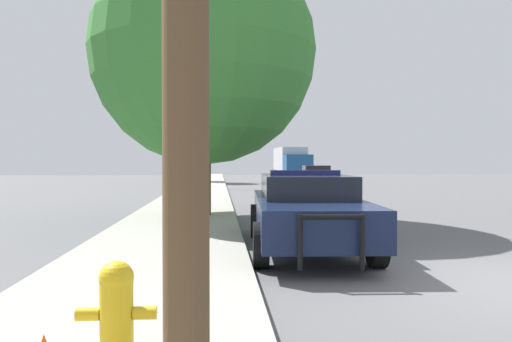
{
  "coord_description": "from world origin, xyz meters",
  "views": [
    {
      "loc": [
        -4.09,
        -6.22,
        1.65
      ],
      "look_at": [
        -2.12,
        19.78,
        1.15
      ],
      "focal_mm": 35.0,
      "sensor_mm": 36.0,
      "label": 1
    }
  ],
  "objects_px": {
    "traffic_light": "(219,128)",
    "car_background_distant": "(284,170)",
    "box_truck": "(292,162)",
    "car_background_oncoming": "(316,177)",
    "tree_sidewalk_near": "(204,53)",
    "fire_hydrant": "(117,308)",
    "tree_sidewalk_far": "(193,124)",
    "police_car": "(306,209)"
  },
  "relations": [
    {
      "from": "box_truck",
      "to": "tree_sidewalk_far",
      "type": "bearing_deg",
      "value": 25.47
    },
    {
      "from": "tree_sidewalk_near",
      "to": "tree_sidewalk_far",
      "type": "height_order",
      "value": "tree_sidewalk_near"
    },
    {
      "from": "car_background_oncoming",
      "to": "box_truck",
      "type": "height_order",
      "value": "box_truck"
    },
    {
      "from": "police_car",
      "to": "car_background_oncoming",
      "type": "bearing_deg",
      "value": -98.71
    },
    {
      "from": "police_car",
      "to": "box_truck",
      "type": "bearing_deg",
      "value": -94.92
    },
    {
      "from": "police_car",
      "to": "tree_sidewalk_near",
      "type": "height_order",
      "value": "tree_sidewalk_near"
    },
    {
      "from": "tree_sidewalk_near",
      "to": "police_car",
      "type": "bearing_deg",
      "value": -68.13
    },
    {
      "from": "police_car",
      "to": "car_background_oncoming",
      "type": "xyz_separation_m",
      "value": [
        4.09,
        19.68,
        -0.01
      ]
    },
    {
      "from": "car_background_distant",
      "to": "tree_sidewalk_near",
      "type": "height_order",
      "value": "tree_sidewalk_near"
    },
    {
      "from": "fire_hydrant",
      "to": "tree_sidewalk_far",
      "type": "distance_m",
      "value": 35.7
    },
    {
      "from": "tree_sidewalk_near",
      "to": "tree_sidewalk_far",
      "type": "relative_size",
      "value": 1.23
    },
    {
      "from": "traffic_light",
      "to": "car_background_distant",
      "type": "distance_m",
      "value": 20.07
    },
    {
      "from": "car_background_oncoming",
      "to": "box_truck",
      "type": "xyz_separation_m",
      "value": [
        0.73,
        14.82,
        0.81
      ]
    },
    {
      "from": "police_car",
      "to": "tree_sidewalk_near",
      "type": "bearing_deg",
      "value": -65.09
    },
    {
      "from": "car_background_oncoming",
      "to": "car_background_distant",
      "type": "relative_size",
      "value": 1.01
    },
    {
      "from": "car_background_oncoming",
      "to": "car_background_distant",
      "type": "height_order",
      "value": "car_background_oncoming"
    },
    {
      "from": "traffic_light",
      "to": "box_truck",
      "type": "bearing_deg",
      "value": 62.73
    },
    {
      "from": "car_background_oncoming",
      "to": "tree_sidewalk_near",
      "type": "bearing_deg",
      "value": 71.64
    },
    {
      "from": "car_background_oncoming",
      "to": "tree_sidewalk_near",
      "type": "xyz_separation_m",
      "value": [
        -6.15,
        -14.57,
        3.99
      ]
    },
    {
      "from": "traffic_light",
      "to": "tree_sidewalk_far",
      "type": "bearing_deg",
      "value": 104.55
    },
    {
      "from": "police_car",
      "to": "car_background_oncoming",
      "type": "distance_m",
      "value": 20.1
    },
    {
      "from": "police_car",
      "to": "box_truck",
      "type": "distance_m",
      "value": 34.84
    },
    {
      "from": "traffic_light",
      "to": "fire_hydrant",
      "type": "bearing_deg",
      "value": -91.77
    },
    {
      "from": "tree_sidewalk_near",
      "to": "tree_sidewalk_far",
      "type": "distance_m",
      "value": 25.03
    },
    {
      "from": "traffic_light",
      "to": "car_background_distant",
      "type": "xyz_separation_m",
      "value": [
        6.6,
        18.72,
        -2.97
      ]
    },
    {
      "from": "traffic_light",
      "to": "car_background_distant",
      "type": "height_order",
      "value": "traffic_light"
    },
    {
      "from": "police_car",
      "to": "car_background_distant",
      "type": "height_order",
      "value": "police_car"
    },
    {
      "from": "box_truck",
      "to": "tree_sidewalk_far",
      "type": "xyz_separation_m",
      "value": [
        -8.46,
        -4.41,
        2.99
      ]
    },
    {
      "from": "police_car",
      "to": "car_background_distant",
      "type": "relative_size",
      "value": 1.18
    },
    {
      "from": "tree_sidewalk_far",
      "to": "car_background_distant",
      "type": "bearing_deg",
      "value": 51.07
    },
    {
      "from": "police_car",
      "to": "tree_sidewalk_far",
      "type": "height_order",
      "value": "tree_sidewalk_far"
    },
    {
      "from": "fire_hydrant",
      "to": "traffic_light",
      "type": "distance_m",
      "value": 27.66
    },
    {
      "from": "police_car",
      "to": "car_background_distant",
      "type": "bearing_deg",
      "value": -93.99
    },
    {
      "from": "tree_sidewalk_far",
      "to": "traffic_light",
      "type": "bearing_deg",
      "value": -75.45
    },
    {
      "from": "car_background_distant",
      "to": "tree_sidewalk_near",
      "type": "bearing_deg",
      "value": -102.01
    },
    {
      "from": "police_car",
      "to": "fire_hydrant",
      "type": "relative_size",
      "value": 6.91
    },
    {
      "from": "tree_sidewalk_far",
      "to": "box_truck",
      "type": "bearing_deg",
      "value": 27.52
    },
    {
      "from": "police_car",
      "to": "traffic_light",
      "type": "relative_size",
      "value": 1.04
    },
    {
      "from": "car_background_distant",
      "to": "box_truck",
      "type": "bearing_deg",
      "value": -92.65
    },
    {
      "from": "traffic_light",
      "to": "box_truck",
      "type": "height_order",
      "value": "traffic_light"
    },
    {
      "from": "traffic_light",
      "to": "car_background_oncoming",
      "type": "height_order",
      "value": "traffic_light"
    },
    {
      "from": "tree_sidewalk_far",
      "to": "fire_hydrant",
      "type": "bearing_deg",
      "value": -88.02
    }
  ]
}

